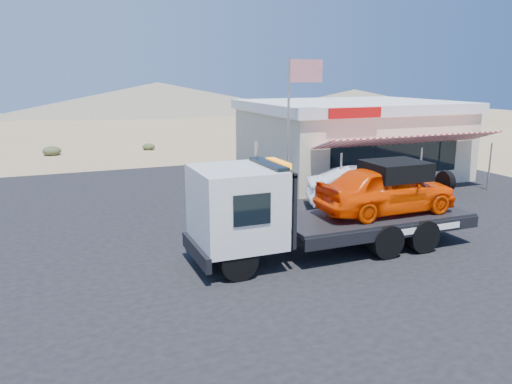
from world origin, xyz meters
The scene contains 7 objects.
ground centered at (0.00, 0.00, 0.00)m, with size 120.00×120.00×0.00m, color #947B54.
asphalt_lot centered at (2.00, 3.00, 0.01)m, with size 32.00×24.00×0.02m, color black.
tow_truck centered at (3.34, -1.21, 1.57)m, with size 8.74×2.59×2.92m.
white_sedan centered at (7.40, 2.61, 0.82)m, with size 1.70×4.87×1.60m, color silver.
jerky_store centered at (10.50, 8.97, 1.99)m, with size 10.40×9.97×3.90m.
flagpole centered at (4.93, 4.50, 3.76)m, with size 1.55×0.10×6.00m.
distant_hills centered at (-9.77, 55.14, 1.89)m, with size 126.00×48.00×4.20m.
Camera 1 is at (-4.08, -13.72, 5.29)m, focal length 35.00 mm.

